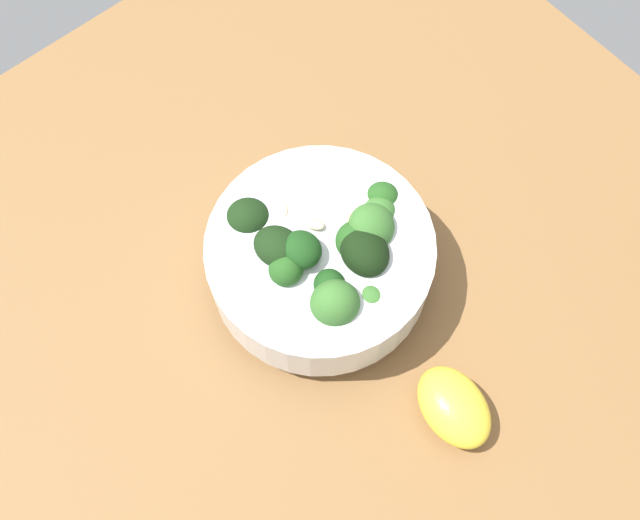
% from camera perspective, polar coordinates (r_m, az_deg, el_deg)
% --- Properties ---
extents(ground_plane, '(0.69, 0.69, 0.05)m').
position_cam_1_polar(ground_plane, '(0.70, 0.80, 0.17)').
color(ground_plane, brown).
extents(bowl_of_broccoli, '(0.18, 0.18, 0.10)m').
position_cam_1_polar(bowl_of_broccoli, '(0.62, 0.13, 0.16)').
color(bowl_of_broccoli, white).
rests_on(bowl_of_broccoli, ground_plane).
extents(lemon_wedge, '(0.06, 0.08, 0.04)m').
position_cam_1_polar(lemon_wedge, '(0.62, 9.79, -10.57)').
color(lemon_wedge, yellow).
rests_on(lemon_wedge, ground_plane).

